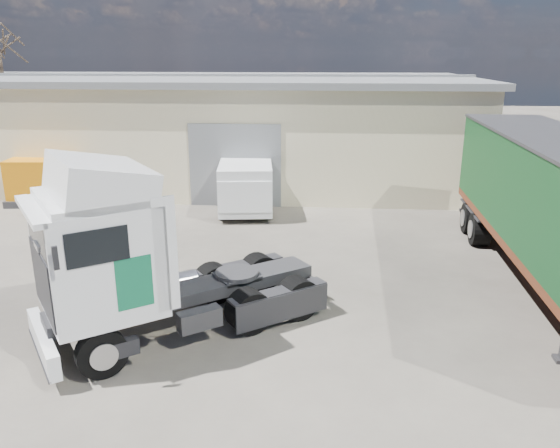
# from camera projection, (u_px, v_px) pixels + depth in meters

# --- Properties ---
(ground) EXTENTS (120.00, 120.00, 0.00)m
(ground) POSITION_uv_depth(u_px,v_px,m) (251.00, 307.00, 14.49)
(ground) COLOR black
(ground) RESTS_ON ground
(warehouse) EXTENTS (30.60, 12.60, 5.42)m
(warehouse) POSITION_uv_depth(u_px,v_px,m) (179.00, 127.00, 29.37)
(warehouse) COLOR beige
(warehouse) RESTS_ON ground
(tractor_unit) EXTENTS (6.76, 5.91, 4.48)m
(tractor_unit) POSITION_uv_depth(u_px,v_px,m) (138.00, 265.00, 12.35)
(tractor_unit) COLOR black
(tractor_unit) RESTS_ON ground
(box_trailer) EXTENTS (3.21, 12.91, 4.26)m
(box_trailer) POSITION_uv_depth(u_px,v_px,m) (556.00, 200.00, 15.03)
(box_trailer) COLOR #2D2D30
(box_trailer) RESTS_ON ground
(panel_van) EXTENTS (2.75, 5.45, 2.14)m
(panel_van) POSITION_uv_depth(u_px,v_px,m) (246.00, 184.00, 23.38)
(panel_van) COLOR black
(panel_van) RESTS_ON ground
(orange_skip) EXTENTS (3.40, 2.29, 2.03)m
(orange_skip) POSITION_uv_depth(u_px,v_px,m) (48.00, 184.00, 24.35)
(orange_skip) COLOR #2D2D30
(orange_skip) RESTS_ON ground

